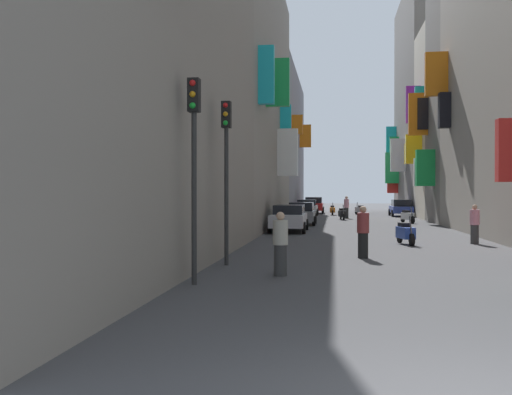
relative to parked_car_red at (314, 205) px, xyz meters
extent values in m
plane|color=#424244|center=(3.53, -21.10, -0.81)|extent=(140.00, 140.00, 0.00)
cube|color=gray|center=(-4.47, -21.88, 7.07)|extent=(6.00, 19.64, 15.75)
cube|color=#19B2BF|center=(-1.11, -19.44, 6.04)|extent=(0.70, 0.38, 1.66)
cube|color=#19B2BF|center=(-1.10, -30.14, 6.64)|extent=(0.73, 0.45, 2.67)
cube|color=white|center=(-0.84, -21.20, 3.69)|extent=(1.24, 0.53, 2.88)
cube|color=green|center=(-0.86, -27.24, 6.84)|extent=(1.21, 0.37, 2.43)
cube|color=gray|center=(-4.47, -1.58, 5.76)|extent=(6.00, 20.96, 13.15)
cube|color=orange|center=(-0.90, 1.36, 6.85)|extent=(1.14, 0.35, 2.25)
cube|color=orange|center=(-1.02, -9.47, 6.76)|extent=(0.90, 0.36, 1.55)
cube|color=black|center=(8.22, -22.45, 5.92)|extent=(0.64, 0.63, 2.00)
cube|color=orange|center=(7.89, -21.68, 8.14)|extent=(1.29, 0.37, 2.55)
cube|color=slate|center=(11.53, -16.20, 9.67)|extent=(6.00, 6.04, 20.97)
cube|color=#19B2BF|center=(8.12, -13.88, 7.76)|extent=(0.83, 0.49, 2.13)
cube|color=black|center=(8.16, -14.47, 6.77)|extent=(0.75, 0.55, 2.22)
cube|color=white|center=(7.92, -16.49, 2.60)|extent=(1.22, 0.40, 1.89)
cube|color=green|center=(7.94, -17.25, 2.86)|extent=(1.19, 0.63, 2.40)
cube|color=orange|center=(7.87, -14.39, 6.78)|extent=(1.34, 0.40, 2.97)
cube|color=#BCB29E|center=(11.53, -10.20, 6.49)|extent=(6.00, 5.97, 14.61)
cube|color=purple|center=(7.99, -10.87, 7.98)|extent=(1.09, 0.37, 2.84)
cube|color=yellow|center=(7.97, -10.49, 4.24)|extent=(1.13, 0.55, 1.60)
cube|color=yellow|center=(7.94, -11.51, 4.53)|extent=(1.20, 0.64, 2.21)
cube|color=slate|center=(11.53, 0.84, 9.80)|extent=(6.00, 16.11, 21.22)
cube|color=white|center=(7.86, -1.36, 4.70)|extent=(1.34, 0.58, 3.06)
cube|color=green|center=(7.85, 4.16, 3.73)|extent=(1.37, 0.39, 3.16)
cube|color=#19B2BF|center=(8.00, 6.71, 6.86)|extent=(1.06, 0.45, 2.79)
cube|color=green|center=(8.07, 4.25, 5.63)|extent=(0.93, 0.41, 2.62)
cube|color=red|center=(7.99, 4.90, 2.57)|extent=(1.09, 0.37, 2.84)
cube|color=#B21E1E|center=(0.00, -0.06, -0.16)|extent=(1.77, 3.99, 0.69)
cube|color=black|center=(0.00, 0.14, 0.47)|extent=(1.56, 2.23, 0.57)
cylinder|color=black|center=(0.88, -1.37, -0.51)|extent=(0.18, 0.60, 0.60)
cylinder|color=black|center=(-0.88, -1.37, -0.51)|extent=(0.18, 0.60, 0.60)
cylinder|color=black|center=(0.88, 1.26, -0.51)|extent=(0.18, 0.60, 0.60)
cylinder|color=black|center=(-0.88, 1.26, -0.51)|extent=(0.18, 0.60, 0.60)
cube|color=white|center=(-0.44, -5.09, -0.22)|extent=(1.82, 4.49, 0.57)
cube|color=black|center=(-0.44, -4.87, 0.32)|extent=(1.60, 2.51, 0.51)
cylinder|color=black|center=(0.47, -6.57, -0.51)|extent=(0.18, 0.60, 0.60)
cylinder|color=black|center=(-1.35, -6.57, -0.51)|extent=(0.18, 0.60, 0.60)
cylinder|color=black|center=(0.47, -3.61, -0.51)|extent=(0.18, 0.60, 0.60)
cylinder|color=black|center=(-1.35, -3.61, -0.51)|extent=(0.18, 0.60, 0.60)
cube|color=slate|center=(-0.07, -19.94, -0.22)|extent=(1.65, 4.01, 0.57)
cube|color=black|center=(-0.07, -19.74, 0.33)|extent=(1.45, 2.25, 0.54)
cylinder|color=black|center=(0.76, -21.26, -0.51)|extent=(0.18, 0.60, 0.60)
cylinder|color=black|center=(-0.90, -21.26, -0.51)|extent=(0.18, 0.60, 0.60)
cylinder|color=black|center=(0.76, -18.61, -0.51)|extent=(0.18, 0.60, 0.60)
cylinder|color=black|center=(-0.90, -18.61, -0.51)|extent=(0.18, 0.60, 0.60)
cube|color=#B7B7BC|center=(-0.35, -26.45, -0.20)|extent=(1.70, 4.46, 0.62)
cube|color=black|center=(-0.35, -26.22, 0.35)|extent=(1.50, 2.50, 0.47)
cylinder|color=black|center=(0.50, -27.92, -0.51)|extent=(0.18, 0.60, 0.60)
cylinder|color=black|center=(-1.20, -27.92, -0.51)|extent=(0.18, 0.60, 0.60)
cylinder|color=black|center=(0.50, -24.97, -0.51)|extent=(0.18, 0.60, 0.60)
cylinder|color=black|center=(-1.20, -24.97, -0.51)|extent=(0.18, 0.60, 0.60)
cube|color=navy|center=(7.62, -6.09, -0.23)|extent=(1.66, 4.02, 0.56)
cube|color=black|center=(7.62, -6.29, 0.33)|extent=(1.46, 2.25, 0.56)
cylinder|color=black|center=(6.79, -4.77, -0.51)|extent=(0.18, 0.60, 0.60)
cylinder|color=black|center=(8.45, -4.77, -0.51)|extent=(0.18, 0.60, 0.60)
cylinder|color=black|center=(6.79, -7.42, -0.51)|extent=(0.18, 0.60, 0.60)
cylinder|color=black|center=(8.45, -7.42, -0.51)|extent=(0.18, 0.60, 0.60)
cube|color=orange|center=(1.82, -4.37, -0.34)|extent=(0.49, 1.22, 0.45)
cube|color=black|center=(1.81, -4.15, -0.04)|extent=(0.34, 0.57, 0.16)
cylinder|color=#4C4C51|center=(1.84, -4.98, -0.02)|extent=(0.07, 0.28, 0.68)
cylinder|color=black|center=(1.85, -5.13, -0.57)|extent=(0.12, 0.48, 0.48)
cylinder|color=black|center=(1.79, -3.62, -0.57)|extent=(0.12, 0.48, 0.48)
cube|color=#2D4CAD|center=(4.80, -33.15, -0.34)|extent=(0.67, 1.21, 0.45)
cube|color=black|center=(4.75, -32.95, -0.04)|extent=(0.43, 0.62, 0.16)
cylinder|color=#4C4C51|center=(4.92, -33.71, -0.02)|extent=(0.12, 0.28, 0.68)
cylinder|color=black|center=(4.95, -33.85, -0.57)|extent=(0.20, 0.49, 0.48)
cylinder|color=black|center=(4.65, -32.46, -0.57)|extent=(0.20, 0.49, 0.48)
cube|color=black|center=(2.57, -13.10, -0.34)|extent=(0.59, 1.23, 0.45)
cube|color=black|center=(2.54, -12.88, -0.04)|extent=(0.39, 0.60, 0.16)
cylinder|color=#4C4C51|center=(2.65, -13.69, -0.02)|extent=(0.10, 0.28, 0.68)
cylinder|color=black|center=(2.67, -13.84, -0.57)|extent=(0.16, 0.49, 0.48)
cylinder|color=black|center=(2.47, -12.37, -0.57)|extent=(0.16, 0.49, 0.48)
cube|color=#ADADB2|center=(4.26, -3.32, -0.34)|extent=(0.84, 1.26, 0.45)
cube|color=black|center=(4.34, -3.53, -0.04)|extent=(0.50, 0.64, 0.16)
cylinder|color=#4C4C51|center=(4.05, -2.77, -0.02)|extent=(0.16, 0.28, 0.68)
cylinder|color=black|center=(4.00, -2.63, -0.57)|extent=(0.27, 0.48, 0.48)
cylinder|color=black|center=(4.53, -4.01, -0.57)|extent=(0.27, 0.48, 0.48)
cube|color=silver|center=(6.84, -17.04, -0.34)|extent=(0.79, 1.23, 0.45)
cube|color=black|center=(6.77, -16.84, -0.04)|extent=(0.49, 0.63, 0.16)
cylinder|color=#4C4C51|center=(7.03, -17.58, -0.02)|extent=(0.15, 0.28, 0.68)
cylinder|color=black|center=(7.08, -17.72, -0.57)|extent=(0.25, 0.49, 0.48)
cylinder|color=black|center=(6.61, -16.37, -0.57)|extent=(0.25, 0.49, 0.48)
cylinder|color=#3B3B3B|center=(7.57, -32.51, -0.43)|extent=(0.38, 0.38, 0.76)
cylinder|color=pink|center=(7.57, -32.51, 0.26)|extent=(0.45, 0.45, 0.60)
sphere|color=tan|center=(7.57, -32.51, 0.66)|extent=(0.21, 0.21, 0.21)
cylinder|color=#282828|center=(2.93, -10.88, -0.39)|extent=(0.39, 0.39, 0.85)
cylinder|color=pink|center=(2.93, -10.88, 0.37)|extent=(0.46, 0.46, 0.67)
sphere|color=tan|center=(2.93, -10.88, 0.82)|extent=(0.23, 0.23, 0.23)
cylinder|color=black|center=(2.90, -38.17, -0.41)|extent=(0.44, 0.44, 0.79)
cylinder|color=maroon|center=(2.90, -38.17, 0.30)|extent=(0.53, 0.53, 0.63)
sphere|color=tan|center=(2.90, -38.17, 0.72)|extent=(0.22, 0.22, 0.22)
cylinder|color=#383838|center=(0.68, -42.31, -0.42)|extent=(0.44, 0.44, 0.77)
cylinder|color=#B2AD9E|center=(0.68, -42.31, 0.27)|extent=(0.53, 0.53, 0.61)
sphere|color=tan|center=(0.68, -42.31, 0.68)|extent=(0.21, 0.21, 0.21)
cylinder|color=#2D2D2D|center=(-1.11, -43.93, 1.13)|extent=(0.12, 0.12, 3.87)
cube|color=black|center=(-1.11, -43.93, 3.44)|extent=(0.26, 0.26, 0.75)
sphere|color=red|center=(-1.11, -44.07, 3.69)|extent=(0.14, 0.14, 0.14)
sphere|color=orange|center=(-1.11, -44.07, 3.44)|extent=(0.14, 0.14, 0.14)
sphere|color=green|center=(-1.11, -44.07, 3.19)|extent=(0.14, 0.14, 0.14)
cylinder|color=#2D2D2D|center=(-1.03, -40.44, 1.14)|extent=(0.12, 0.12, 3.90)
cube|color=black|center=(-1.03, -40.44, 3.47)|extent=(0.26, 0.26, 0.75)
sphere|color=red|center=(-1.03, -40.58, 3.72)|extent=(0.14, 0.14, 0.14)
sphere|color=orange|center=(-1.03, -40.58, 3.47)|extent=(0.14, 0.14, 0.14)
sphere|color=green|center=(-1.03, -40.58, 3.22)|extent=(0.14, 0.14, 0.14)
camera|label=1|loc=(2.02, -56.60, 1.28)|focal=40.62mm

